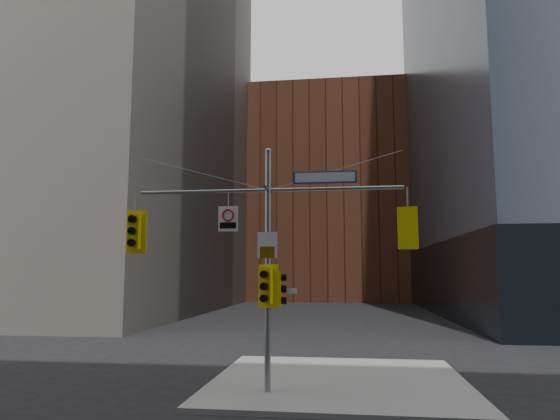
% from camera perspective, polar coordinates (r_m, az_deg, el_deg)
% --- Properties ---
extents(ground, '(160.00, 160.00, 0.00)m').
position_cam_1_polar(ground, '(13.31, -2.91, -22.56)').
color(ground, black).
rests_on(ground, ground).
extents(sidewalk_corner, '(8.00, 8.00, 0.15)m').
position_cam_1_polar(sidewalk_corner, '(16.99, 6.75, -18.88)').
color(sidewalk_corner, gray).
rests_on(sidewalk_corner, ground).
extents(brick_midrise, '(26.00, 20.00, 28.00)m').
position_cam_1_polar(brick_midrise, '(71.44, 5.67, 1.27)').
color(brick_midrise, brown).
rests_on(brick_midrise, ground).
extents(signal_assembly, '(8.00, 0.80, 7.30)m').
position_cam_1_polar(signal_assembly, '(14.83, -1.39, -3.76)').
color(signal_assembly, gray).
rests_on(signal_assembly, ground).
extents(traffic_light_west_arm, '(0.64, 0.52, 1.34)m').
position_cam_1_polar(traffic_light_west_arm, '(16.06, -16.30, -2.37)').
color(traffic_light_west_arm, yellow).
rests_on(traffic_light_west_arm, ground).
extents(traffic_light_east_arm, '(0.57, 0.52, 1.21)m').
position_cam_1_polar(traffic_light_east_arm, '(14.78, 14.46, -2.03)').
color(traffic_light_east_arm, yellow).
rests_on(traffic_light_east_arm, ground).
extents(traffic_light_pole_side, '(0.40, 0.34, 1.01)m').
position_cam_1_polar(traffic_light_pole_side, '(14.77, -0.15, -9.01)').
color(traffic_light_pole_side, yellow).
rests_on(traffic_light_pole_side, ground).
extents(traffic_light_pole_front, '(0.60, 0.54, 1.26)m').
position_cam_1_polar(traffic_light_pole_front, '(14.54, -1.57, -8.69)').
color(traffic_light_pole_front, yellow).
rests_on(traffic_light_pole_front, ground).
extents(street_sign_blade, '(1.89, 0.06, 0.37)m').
position_cam_1_polar(street_sign_blade, '(14.90, 5.16, 3.74)').
color(street_sign_blade, '#113AA0').
rests_on(street_sign_blade, ground).
extents(regulatory_sign_arm, '(0.61, 0.09, 0.76)m').
position_cam_1_polar(regulatory_sign_arm, '(15.11, -5.96, -0.91)').
color(regulatory_sign_arm, silver).
rests_on(regulatory_sign_arm, ground).
extents(regulatory_sign_pole, '(0.59, 0.05, 0.77)m').
position_cam_1_polar(regulatory_sign_pole, '(14.71, -1.47, -4.10)').
color(regulatory_sign_pole, silver).
rests_on(regulatory_sign_pole, ground).
extents(street_blade_ew, '(0.83, 0.06, 0.17)m').
position_cam_1_polar(street_blade_ew, '(14.75, 0.34, -9.21)').
color(street_blade_ew, silver).
rests_on(street_blade_ew, ground).
extents(street_blade_ns, '(0.08, 0.83, 0.16)m').
position_cam_1_polar(street_blade_ns, '(15.27, -1.14, -9.69)').
color(street_blade_ns, '#145926').
rests_on(street_blade_ns, ground).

